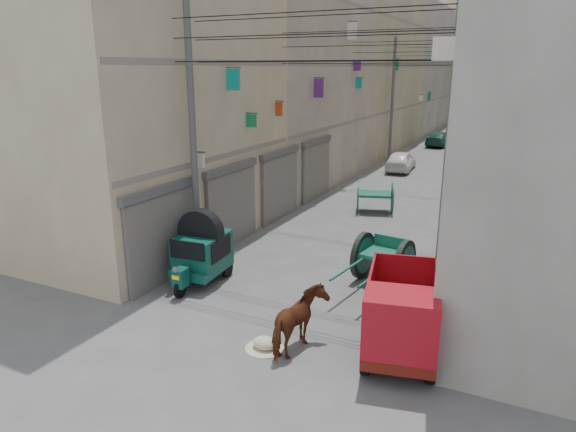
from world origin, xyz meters
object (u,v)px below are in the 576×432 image
Objects in this scene: auto_rickshaw at (201,250)px; distant_car_grey at (494,143)px; feed_sack at (265,343)px; distant_car_white at (401,161)px; tonga_cart at (383,259)px; horse at (299,322)px; second_cart at (375,196)px; distant_car_green at (441,139)px; mini_truck at (401,322)px.

auto_rickshaw is 30.22m from distant_car_grey.
distant_car_white is (-2.46, 21.89, 0.48)m from feed_sack.
horse is at bearing -89.10° from tonga_cart.
horse is (1.85, -11.83, -0.03)m from second_cart.
second_cart is at bearing 100.36° from distant_car_green.
horse is at bearing -98.56° from second_cart.
feed_sack is at bearing -41.35° from auto_rickshaw.
auto_rickshaw is at bearing 153.12° from mini_truck.
distant_car_grey is at bearing -88.62° from horse.
auto_rickshaw is 0.61× the size of distant_car_grey.
auto_rickshaw is 9.84m from second_cart.
auto_rickshaw reaches higher than feed_sack.
tonga_cart is 1.97× the size of horse.
mini_truck is at bearing 17.69° from feed_sack.
auto_rickshaw is 0.74× the size of tonga_cart.
auto_rickshaw reaches higher than distant_car_grey.
distant_car_grey is at bearing 86.51° from feed_sack.
tonga_cart reaches higher than horse.
distant_car_green is (-4.15, 1.38, -0.08)m from distant_car_grey.
auto_rickshaw reaches higher than distant_car_green.
distant_car_grey is at bearing 96.93° from tonga_cart.
mini_truck is (6.24, -1.64, -0.09)m from auto_rickshaw.
auto_rickshaw reaches higher than second_cart.
mini_truck is 1.87× the size of second_cart.
tonga_cart is at bearing -89.03° from second_cart.
distant_car_green is (-1.06, 21.55, -0.15)m from second_cart.
tonga_cart is 0.92× the size of mini_truck.
second_cart reaches higher than distant_car_green.
mini_truck is 0.89× the size of distant_car_grey.
feed_sack is 32.33m from distant_car_grey.
mini_truck is at bearing -60.82° from tonga_cart.
feed_sack is at bearing 23.68° from horse.
tonga_cart is at bearing 104.46° from distant_car_green.
distant_car_white is (-5.25, 21.00, -0.27)m from mini_truck.
distant_car_grey is 4.37m from distant_car_green.
tonga_cart reaches higher than distant_car_white.
tonga_cart is 5.90× the size of feed_sack.
distant_car_white is (-3.19, 21.62, -0.08)m from horse.
distant_car_white is 0.91× the size of distant_car_grey.
tonga_cart is at bearing 20.20° from auto_rickshaw.
feed_sack is (1.13, -12.09, -0.59)m from second_cart.
tonga_cart is at bearing 74.67° from feed_sack.
tonga_cart is 7.71m from second_cart.
distant_car_grey is at bearing -117.18° from distant_car_white.
distant_car_green is at bearing 160.68° from distant_car_grey.
horse is 0.46× the size of distant_car_white.
mini_truck is (1.48, -3.89, 0.16)m from tonga_cart.
feed_sack is (-2.79, -0.89, -0.75)m from mini_truck.
distant_car_white is at bearing 82.03° from auto_rickshaw.
tonga_cart is at bearing -92.28° from distant_car_grey.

